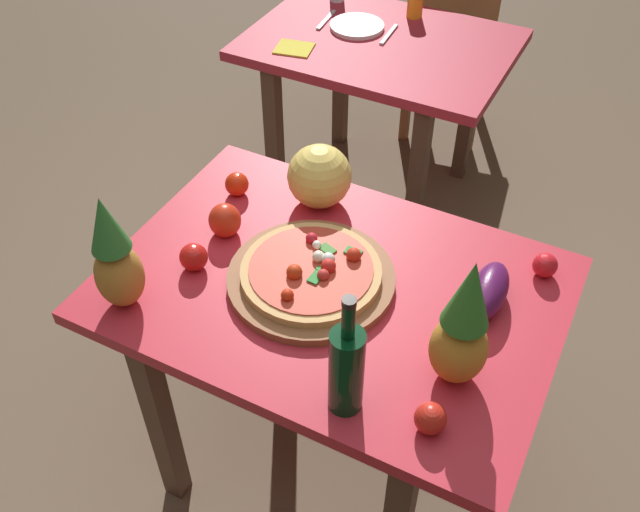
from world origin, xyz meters
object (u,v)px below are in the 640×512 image
tomato_beside_pepper (430,418)px  napkin_folded (294,48)px  display_table (332,311)px  pizza (312,271)px  melon (319,176)px  bell_pepper (225,220)px  fork_utensil (326,20)px  dinner_plate (357,26)px  pineapple_right (462,329)px  drinking_glass_juice (415,3)px  pizza_board (311,278)px  wine_bottle (346,368)px  knife_utensil (389,34)px  tomato_at_corner (237,184)px  dining_chair (450,48)px  tomato_near_board (545,265)px  pineapple_left (115,258)px  tomato_by_bottle (194,257)px  eggplant (489,291)px  background_table (379,67)px

tomato_beside_pepper → napkin_folded: 1.72m
display_table → pizza: size_ratio=3.19×
melon → bell_pepper: 0.30m
display_table → bell_pepper: (-0.35, 0.05, 0.15)m
bell_pepper → fork_utensil: size_ratio=0.55×
napkin_folded → dinner_plate: bearing=62.8°
tomato_beside_pepper → pineapple_right: bearing=90.6°
drinking_glass_juice → bell_pepper: bearing=-88.6°
pizza_board → wine_bottle: (0.24, -0.30, 0.11)m
pizza_board → bell_pepper: size_ratio=4.41×
pizza → knife_utensil: 1.40m
tomato_at_corner → tomato_beside_pepper: 0.93m
dining_chair → pizza: dining_chair is taller
dinner_plate → pizza_board: bearing=-69.7°
pizza_board → fork_utensil: pizza_board is taller
tomato_near_board → dinner_plate: size_ratio=0.30×
pizza_board → napkin_folded: pizza_board is taller
pineapple_left → tomato_by_bottle: bearing=64.6°
dinner_plate → eggplant: bearing=-52.8°
dining_chair → pineapple_right: 2.17m
drinking_glass_juice → pineapple_left: bearing=-91.5°
pizza_board → tomato_by_bottle: (-0.30, -0.09, 0.02)m
drinking_glass_juice → dining_chair: bearing=77.6°
dining_chair → drinking_glass_juice: drinking_glass_juice is taller
drinking_glass_juice → napkin_folded: bearing=-123.0°
bell_pepper → pizza: bearing=-11.3°
napkin_folded → melon: bearing=-56.8°
wine_bottle → drinking_glass_juice: (-0.57, 1.85, -0.07)m
melon → tomato_near_board: melon is taller
bell_pepper → fork_utensil: bearing=104.9°
pineapple_right → knife_utensil: (-0.79, 1.47, -0.15)m
pizza_board → pineapple_right: (0.42, -0.11, 0.15)m
pineapple_right → wine_bottle: bearing=-134.9°
melon → tomato_near_board: bearing=0.1°
display_table → fork_utensil: fork_utensil is taller
eggplant → dinner_plate: size_ratio=0.91×
display_table → tomato_near_board: size_ratio=17.74×
background_table → drinking_glass_juice: drinking_glass_juice is taller
napkin_folded → tomato_by_bottle: bearing=-73.6°
melon → tomato_beside_pepper: bearing=-45.7°
pizza_board → pineapple_right: 0.46m
tomato_at_corner → napkin_folded: bearing=108.1°
melon → napkin_folded: size_ratio=1.31×
eggplant → tomato_by_bottle: size_ratio=2.69×
napkin_folded → pizza: bearing=-59.2°
eggplant → napkin_folded: eggplant is taller
fork_utensil → drinking_glass_juice: bearing=28.2°
dining_chair → pineapple_left: (-0.12, -2.17, 0.43)m
melon → pineapple_right: bearing=-36.6°
display_table → fork_utensil: (-0.70, 1.34, 0.11)m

